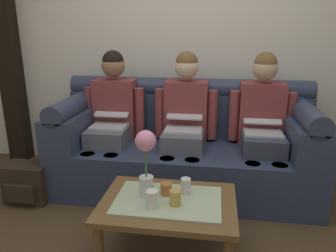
{
  "coord_description": "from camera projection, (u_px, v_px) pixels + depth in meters",
  "views": [
    {
      "loc": [
        0.26,
        -1.58,
        1.41
      ],
      "look_at": [
        -0.11,
        0.92,
        0.65
      ],
      "focal_mm": 34.78,
      "sensor_mm": 36.0,
      "label": 1
    }
  ],
  "objects": [
    {
      "name": "person_right",
      "position": [
        262.0,
        120.0,
        2.76
      ],
      "size": [
        0.56,
        0.67,
        1.22
      ],
      "color": "#383D4C",
      "rests_on": "ground_plane"
    },
    {
      "name": "cup_near_left",
      "position": [
        152.0,
        199.0,
        1.89
      ],
      "size": [
        0.07,
        0.07,
        0.11
      ],
      "primitive_type": "cylinder",
      "color": "white",
      "rests_on": "coffee_table"
    },
    {
      "name": "back_wall_patterned",
      "position": [
        192.0,
        24.0,
        3.13
      ],
      "size": [
        6.0,
        0.12,
        2.9
      ],
      "primitive_type": "cube",
      "color": "silver",
      "rests_on": "ground_plane"
    },
    {
      "name": "coffee_table",
      "position": [
        168.0,
        208.0,
        2.0
      ],
      "size": [
        0.83,
        0.6,
        0.41
      ],
      "color": "brown",
      "rests_on": "ground_plane"
    },
    {
      "name": "timber_pillar",
      "position": [
        5.0,
        24.0,
        3.29
      ],
      "size": [
        0.2,
        0.2,
        2.9
      ],
      "primitive_type": "cube",
      "color": "black",
      "rests_on": "ground_plane"
    },
    {
      "name": "cup_far_center",
      "position": [
        175.0,
        198.0,
        1.92
      ],
      "size": [
        0.07,
        0.07,
        0.09
      ],
      "primitive_type": "cylinder",
      "color": "gold",
      "rests_on": "coffee_table"
    },
    {
      "name": "flower_vase",
      "position": [
        146.0,
        156.0,
        1.96
      ],
      "size": [
        0.13,
        0.13,
        0.43
      ],
      "color": "silver",
      "rests_on": "coffee_table"
    },
    {
      "name": "cup_far_left",
      "position": [
        166.0,
        189.0,
        2.04
      ],
      "size": [
        0.07,
        0.07,
        0.08
      ],
      "primitive_type": "cylinder",
      "color": "#B26633",
      "rests_on": "coffee_table"
    },
    {
      "name": "couch",
      "position": [
        184.0,
        148.0,
        2.94
      ],
      "size": [
        2.26,
        0.88,
        0.96
      ],
      "color": "#2D3851",
      "rests_on": "ground_plane"
    },
    {
      "name": "person_left",
      "position": [
        112.0,
        114.0,
        2.95
      ],
      "size": [
        0.56,
        0.67,
        1.22
      ],
      "color": "#595B66",
      "rests_on": "ground_plane"
    },
    {
      "name": "backpack_left",
      "position": [
        28.0,
        183.0,
        2.73
      ],
      "size": [
        0.36,
        0.26,
        0.33
      ],
      "color": "#2D2319",
      "rests_on": "ground_plane"
    },
    {
      "name": "person_middle",
      "position": [
        185.0,
        117.0,
        2.86
      ],
      "size": [
        0.56,
        0.67,
        1.22
      ],
      "color": "#595B66",
      "rests_on": "ground_plane"
    },
    {
      "name": "cup_near_right",
      "position": [
        186.0,
        186.0,
        2.06
      ],
      "size": [
        0.06,
        0.06,
        0.1
      ],
      "primitive_type": "cylinder",
      "color": "silver",
      "rests_on": "coffee_table"
    }
  ]
}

